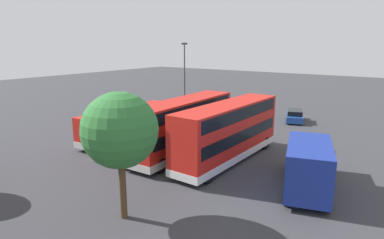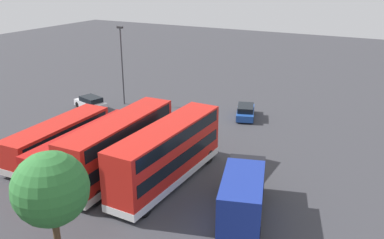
# 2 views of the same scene
# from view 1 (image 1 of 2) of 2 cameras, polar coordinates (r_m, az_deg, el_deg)

# --- Properties ---
(ground_plane) EXTENTS (140.00, 140.00, 0.00)m
(ground_plane) POSITION_cam_1_polar(r_m,az_deg,el_deg) (37.63, 6.63, -0.87)
(ground_plane) COLOR #38383D
(bus_double_decker_near_end) EXTENTS (2.86, 11.96, 4.55)m
(bus_double_decker_near_end) POSITION_cam_1_polar(r_m,az_deg,el_deg) (25.46, 6.35, -1.93)
(bus_double_decker_near_end) COLOR red
(bus_double_decker_near_end) RESTS_ON ground
(bus_double_decker_second) EXTENTS (2.97, 11.89, 4.55)m
(bus_double_decker_second) POSITION_cam_1_polar(r_m,az_deg,el_deg) (27.12, -1.45, -0.92)
(bus_double_decker_second) COLOR red
(bus_double_decker_second) RESTS_ON ground
(bus_single_deck_third) EXTENTS (2.78, 11.66, 2.95)m
(bus_single_deck_third) POSITION_cam_1_polar(r_m,az_deg,el_deg) (29.22, -6.71, -1.66)
(bus_single_deck_third) COLOR #B71411
(bus_single_deck_third) RESTS_ON ground
(bus_single_deck_fourth) EXTENTS (2.95, 10.80, 2.95)m
(bus_single_deck_fourth) POSITION_cam_1_polar(r_m,az_deg,el_deg) (31.97, -11.00, -0.53)
(bus_single_deck_fourth) COLOR red
(bus_single_deck_fourth) RESTS_ON ground
(box_truck_blue) EXTENTS (4.52, 7.90, 3.20)m
(box_truck_blue) POSITION_cam_1_polar(r_m,az_deg,el_deg) (21.90, 19.54, -7.18)
(box_truck_blue) COLOR navy
(box_truck_blue) RESTS_ON ground
(car_hatchback_silver) EXTENTS (3.11, 4.75, 1.43)m
(car_hatchback_silver) POSITION_cam_1_polar(r_m,az_deg,el_deg) (40.57, 17.41, 0.64)
(car_hatchback_silver) COLOR #1E479E
(car_hatchback_silver) RESTS_ON ground
(car_small_green) EXTENTS (4.49, 2.88, 1.43)m
(car_small_green) POSITION_cam_1_polar(r_m,az_deg,el_deg) (44.14, -6.21, 2.13)
(car_small_green) COLOR silver
(car_small_green) RESTS_ON ground
(lamp_post_tall) EXTENTS (0.70, 0.30, 9.12)m
(lamp_post_tall) POSITION_cam_1_polar(r_m,az_deg,el_deg) (44.53, -1.31, 8.23)
(lamp_post_tall) COLOR #38383D
(lamp_post_tall) RESTS_ON ground
(tree_leftmost) EXTENTS (3.88, 3.88, 6.73)m
(tree_leftmost) POSITION_cam_1_polar(r_m,az_deg,el_deg) (16.74, -12.43, -1.90)
(tree_leftmost) COLOR #4C3823
(tree_leftmost) RESTS_ON ground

